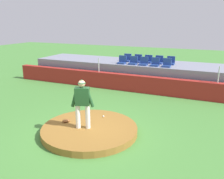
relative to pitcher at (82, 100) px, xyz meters
The scene contains 19 objects.
ground_plane 1.33m from the pitcher, 46.29° to the left, with size 60.00×60.00×0.00m, color #478639.
pitchers_mound 1.21m from the pitcher, 46.29° to the left, with size 3.55×3.55×0.24m, color olive.
pitcher is the anchor object (origin of this frame).
baseball 1.61m from the pitcher, 79.00° to the left, with size 0.07×0.07×0.07m, color white.
fielding_glove 1.34m from the pitcher, 168.87° to the left, with size 0.30×0.20×0.11m, color brown.
brick_barrier 6.08m from the pitcher, 88.41° to the left, with size 17.18×0.40×0.98m, color #A12520.
fence_post_left 6.49m from the pitcher, 111.85° to the left, with size 0.06×0.06×0.86m, color silver.
fence_post_right 7.44m from the pitcher, 54.09° to the left, with size 0.06×0.06×0.86m, color silver.
bleacher_platform 7.99m from the pitcher, 88.80° to the left, with size 15.39×3.02×1.43m, color gray.
stadium_chair_0 7.07m from the pitcher, 100.13° to the left, with size 0.48×0.44×0.50m.
stadium_chair_1 7.02m from the pitcher, 94.26° to the left, with size 0.48×0.44×0.50m.
stadium_chair_2 6.98m from the pitcher, 88.74° to the left, with size 0.48×0.44×0.50m.
stadium_chair_3 7.04m from the pitcher, 83.06° to the left, with size 0.48×0.44×0.50m.
stadium_chair_4 7.15m from the pitcher, 77.50° to the left, with size 0.48×0.44×0.50m.
stadium_chair_5 8.00m from the pitcher, 98.98° to the left, with size 0.48×0.44×0.50m.
stadium_chair_6 7.89m from the pitcher, 93.71° to the left, with size 0.48×0.44×0.50m.
stadium_chair_7 7.87m from the pitcher, 88.65° to the left, with size 0.48×0.44×0.50m.
stadium_chair_8 7.94m from the pitcher, 83.72° to the left, with size 0.48×0.44×0.50m.
stadium_chair_9 8.06m from the pitcher, 78.57° to the left, with size 0.48×0.44×0.50m.
Camera 1 is at (4.07, -7.11, 4.03)m, focal length 38.43 mm.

